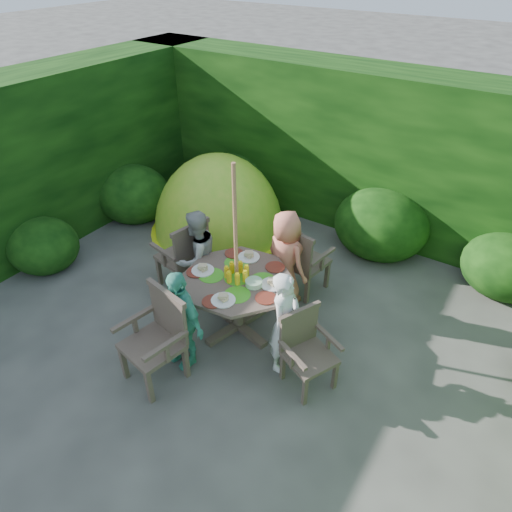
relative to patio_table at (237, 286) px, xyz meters
The scene contains 13 objects.
ground 0.95m from the patio_table, 75.54° to the right, with size 60.00×60.00×0.00m, color #413F3A.
hedge_enclosure 0.91m from the patio_table, 75.15° to the left, with size 9.00×9.00×2.50m.
patio_table is the anchor object (origin of this frame).
parasol_pole 0.45m from the patio_table, behind, with size 0.04×0.04×2.20m, color #985F3D.
garden_chair_right 1.12m from the patio_table, 13.75° to the right, with size 0.63×0.66×0.86m.
garden_chair_left 1.10m from the patio_table, 165.33° to the left, with size 0.64×0.70×1.02m.
garden_chair_back 1.10m from the patio_table, 75.37° to the left, with size 0.66×0.60×0.98m.
garden_chair_front 1.09m from the patio_table, 104.98° to the right, with size 0.70×0.65×1.03m.
child_right 0.80m from the patio_table, 14.47° to the right, with size 0.46×0.30×1.25m, color white.
child_left 0.80m from the patio_table, 165.68° to the left, with size 0.63×0.49×1.30m, color #A2A19D.
child_back 0.80m from the patio_table, 75.93° to the left, with size 0.65×0.42×1.33m, color #EE7D62.
child_front 0.80m from the patio_table, 104.72° to the right, with size 0.73×0.30×1.25m, color #4DB49B.
dome_tent 2.45m from the patio_table, 133.59° to the left, with size 2.32×2.32×2.58m.
Camera 1 is at (2.33, -2.68, 4.01)m, focal length 32.00 mm.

